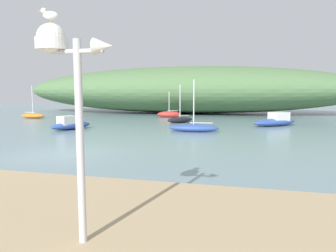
% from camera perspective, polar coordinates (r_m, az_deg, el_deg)
% --- Properties ---
extents(ground_plane, '(120.00, 120.00, 0.00)m').
position_cam_1_polar(ground_plane, '(13.48, -19.84, -5.01)').
color(ground_plane, gray).
extents(distant_hill, '(45.64, 14.32, 6.09)m').
position_cam_1_polar(distant_hill, '(40.10, 3.25, 6.87)').
color(distant_hill, '#517547').
rests_on(distant_hill, ground).
extents(mast_structure, '(1.22, 0.48, 3.37)m').
position_cam_1_polar(mast_structure, '(4.83, -19.27, 10.84)').
color(mast_structure, silver).
rests_on(mast_structure, beach_sand).
extents(seagull_on_radar, '(0.30, 0.17, 0.22)m').
position_cam_1_polar(seagull_on_radar, '(5.06, -21.64, 19.16)').
color(seagull_on_radar, orange).
rests_on(seagull_on_radar, mast_structure).
extents(sailboat_near_shore, '(2.43, 2.63, 3.31)m').
position_cam_1_polar(sailboat_near_shore, '(26.31, 2.30, 1.24)').
color(sailboat_near_shore, black).
rests_on(sailboat_near_shore, ground).
extents(motorboat_outer_mooring, '(4.00, 3.69, 1.07)m').
position_cam_1_polar(motorboat_outer_mooring, '(25.16, 19.86, 0.94)').
color(motorboat_outer_mooring, '#2D4C9E').
rests_on(motorboat_outer_mooring, ground).
extents(sailboat_west_reach, '(3.43, 1.19, 3.47)m').
position_cam_1_polar(sailboat_west_reach, '(20.03, 4.91, -0.33)').
color(sailboat_west_reach, '#2D4C9E').
rests_on(sailboat_west_reach, ground).
extents(sailboat_far_right, '(2.65, 1.15, 2.79)m').
position_cam_1_polar(sailboat_far_right, '(32.24, 0.21, 2.27)').
color(sailboat_far_right, '#B72D28').
rests_on(sailboat_far_right, ground).
extents(sailboat_by_sandbar, '(2.63, 1.10, 3.39)m').
position_cam_1_polar(sailboat_by_sandbar, '(34.10, -24.31, 1.84)').
color(sailboat_by_sandbar, orange).
rests_on(sailboat_by_sandbar, ground).
extents(motorboat_mid_channel, '(2.25, 3.40, 0.98)m').
position_cam_1_polar(motorboat_mid_channel, '(22.40, -18.14, 0.31)').
color(motorboat_mid_channel, '#2D4C9E').
rests_on(motorboat_mid_channel, ground).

